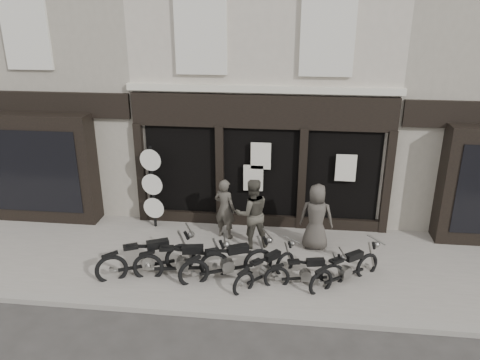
# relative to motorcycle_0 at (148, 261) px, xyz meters

# --- Properties ---
(ground_plane) EXTENTS (90.00, 90.00, 0.00)m
(ground_plane) POSITION_rel_motorcycle_0_xyz_m (2.44, -0.01, -0.45)
(ground_plane) COLOR #2D2B28
(ground_plane) RESTS_ON ground
(pavement) EXTENTS (30.00, 4.20, 0.12)m
(pavement) POSITION_rel_motorcycle_0_xyz_m (2.44, 0.89, -0.39)
(pavement) COLOR slate
(pavement) RESTS_ON ground_plane
(kerb) EXTENTS (30.00, 0.25, 0.13)m
(kerb) POSITION_rel_motorcycle_0_xyz_m (2.44, -1.26, -0.39)
(kerb) COLOR gray
(kerb) RESTS_ON ground_plane
(central_building) EXTENTS (7.30, 6.22, 8.34)m
(central_building) POSITION_rel_motorcycle_0_xyz_m (2.44, 5.94, 3.63)
(central_building) COLOR #B2A899
(central_building) RESTS_ON ground
(neighbour_left) EXTENTS (5.60, 6.73, 8.34)m
(neighbour_left) POSITION_rel_motorcycle_0_xyz_m (-3.91, 5.89, 3.59)
(neighbour_left) COLOR gray
(neighbour_left) RESTS_ON ground
(neighbour_right) EXTENTS (5.60, 6.73, 8.34)m
(neighbour_right) POSITION_rel_motorcycle_0_xyz_m (8.79, 5.89, 3.59)
(neighbour_right) COLOR gray
(neighbour_right) RESTS_ON ground
(motorcycle_0) EXTENTS (2.20, 1.33, 1.14)m
(motorcycle_0) POSITION_rel_motorcycle_0_xyz_m (0.00, 0.00, 0.00)
(motorcycle_0) COLOR black
(motorcycle_0) RESTS_ON ground
(motorcycle_1) EXTENTS (2.27, 0.73, 1.09)m
(motorcycle_1) POSITION_rel_motorcycle_0_xyz_m (0.85, -0.01, -0.02)
(motorcycle_1) COLOR black
(motorcycle_1) RESTS_ON ground
(motorcycle_2) EXTENTS (2.14, 1.24, 1.10)m
(motorcycle_2) POSITION_rel_motorcycle_0_xyz_m (1.90, 0.05, -0.02)
(motorcycle_2) COLOR black
(motorcycle_2) RESTS_ON ground
(motorcycle_3) EXTENTS (1.47, 1.56, 0.92)m
(motorcycle_3) POSITION_rel_motorcycle_0_xyz_m (2.79, 0.01, -0.09)
(motorcycle_3) COLOR black
(motorcycle_3) RESTS_ON ground
(motorcycle_4) EXTENTS (1.87, 0.66, 0.90)m
(motorcycle_4) POSITION_rel_motorcycle_0_xyz_m (3.71, -0.02, -0.09)
(motorcycle_4) COLOR black
(motorcycle_4) RESTS_ON ground
(motorcycle_5) EXTENTS (1.76, 1.46, 0.99)m
(motorcycle_5) POSITION_rel_motorcycle_0_xyz_m (4.62, 0.16, -0.06)
(motorcycle_5) COLOR black
(motorcycle_5) RESTS_ON ground
(man_left) EXTENTS (0.72, 0.60, 1.68)m
(man_left) POSITION_rel_motorcycle_0_xyz_m (1.54, 2.05, 0.51)
(man_left) COLOR #3F3A33
(man_left) RESTS_ON pavement
(man_centre) EXTENTS (1.10, 0.97, 1.87)m
(man_centre) POSITION_rel_motorcycle_0_xyz_m (2.32, 1.64, 0.61)
(man_centre) COLOR #3E3B32
(man_centre) RESTS_ON pavement
(man_right) EXTENTS (0.94, 0.68, 1.77)m
(man_right) POSITION_rel_motorcycle_0_xyz_m (3.97, 1.71, 0.55)
(man_right) COLOR #3D3833
(man_right) RESTS_ON pavement
(advert_sign_post) EXTENTS (0.62, 0.40, 2.53)m
(advert_sign_post) POSITION_rel_motorcycle_0_xyz_m (-0.55, 2.43, 0.78)
(advert_sign_post) COLOR black
(advert_sign_post) RESTS_ON ground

